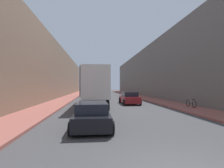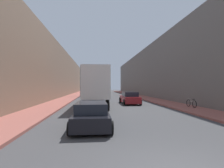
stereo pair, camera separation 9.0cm
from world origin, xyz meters
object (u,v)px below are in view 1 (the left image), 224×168
(suv_car, at_px, (129,98))
(parked_bicycle, at_px, (191,103))
(traffic_signal_gantry, at_px, (86,75))
(semi_truck, at_px, (95,85))
(sedan_car, at_px, (92,115))

(suv_car, bearing_deg, parked_bicycle, -45.73)
(suv_car, distance_m, traffic_signal_gantry, 17.83)
(semi_truck, height_order, traffic_signal_gantry, traffic_signal_gantry)
(sedan_car, bearing_deg, semi_truck, 88.85)
(sedan_car, xyz_separation_m, suv_car, (4.55, 12.07, 0.07))
(semi_truck, relative_size, traffic_signal_gantry, 2.06)
(traffic_signal_gantry, bearing_deg, sedan_car, -86.60)
(traffic_signal_gantry, distance_m, parked_bicycle, 24.74)
(semi_truck, relative_size, sedan_car, 2.95)
(semi_truck, xyz_separation_m, traffic_signal_gantry, (-1.92, 16.66, 2.27))
(parked_bicycle, bearing_deg, traffic_signal_gantry, 117.88)
(sedan_car, bearing_deg, suv_car, 69.35)
(suv_car, bearing_deg, semi_truck, -174.63)
(sedan_car, distance_m, parked_bicycle, 11.84)
(parked_bicycle, bearing_deg, semi_truck, 152.65)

